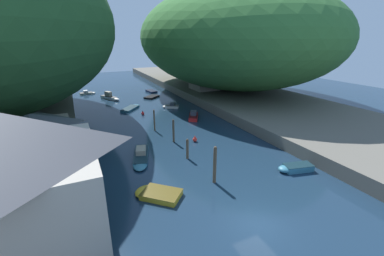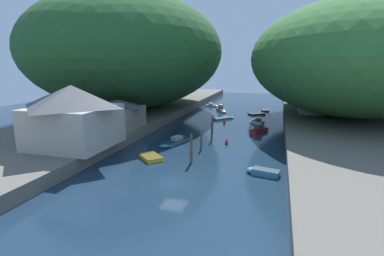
{
  "view_description": "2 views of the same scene",
  "coord_description": "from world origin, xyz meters",
  "px_view_note": "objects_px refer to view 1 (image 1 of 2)",
  "views": [
    {
      "loc": [
        -11.02,
        -12.01,
        13.18
      ],
      "look_at": [
        1.42,
        14.48,
        2.73
      ],
      "focal_mm": 24.0,
      "sensor_mm": 36.0,
      "label": 1
    },
    {
      "loc": [
        9.94,
        -27.38,
        12.22
      ],
      "look_at": [
        -2.53,
        15.54,
        2.35
      ],
      "focal_mm": 28.0,
      "sensor_mm": 36.0,
      "label": 2
    }
  ],
  "objects_px": {
    "boat_far_upstream": "(110,97)",
    "boat_small_dinghy": "(194,115)",
    "person_by_boathouse": "(67,224)",
    "right_bank_cottage": "(204,78)",
    "channel_buoy_near": "(143,113)",
    "boat_open_rowboat": "(156,194)",
    "boat_yellow_tender": "(153,96)",
    "boat_far_right_bank": "(132,108)",
    "waterfront_building": "(9,174)",
    "boat_cabin_cruiser": "(88,93)",
    "boat_red_skiff": "(150,91)",
    "boat_mid_channel": "(141,156)",
    "boathouse_shed": "(34,136)",
    "channel_buoy_far": "(195,139)",
    "boat_moored_right": "(171,106)",
    "person_on_quay": "(47,208)",
    "boat_navy_launch": "(294,168)"
  },
  "relations": [
    {
      "from": "boat_far_upstream",
      "to": "boat_small_dinghy",
      "type": "xyz_separation_m",
      "value": [
        10.82,
        -20.19,
        -0.07
      ]
    },
    {
      "from": "boat_small_dinghy",
      "to": "person_by_boathouse",
      "type": "distance_m",
      "value": 30.64
    },
    {
      "from": "right_bank_cottage",
      "to": "channel_buoy_near",
      "type": "relative_size",
      "value": 7.87
    },
    {
      "from": "boat_open_rowboat",
      "to": "channel_buoy_near",
      "type": "height_order",
      "value": "channel_buoy_near"
    },
    {
      "from": "boat_yellow_tender",
      "to": "person_by_boathouse",
      "type": "relative_size",
      "value": 2.74
    },
    {
      "from": "right_bank_cottage",
      "to": "boat_far_right_bank",
      "type": "relative_size",
      "value": 1.2
    },
    {
      "from": "boat_far_upstream",
      "to": "waterfront_building",
      "type": "bearing_deg",
      "value": 47.29
    },
    {
      "from": "boat_far_right_bank",
      "to": "boat_cabin_cruiser",
      "type": "distance_m",
      "value": 19.19
    },
    {
      "from": "boat_red_skiff",
      "to": "channel_buoy_near",
      "type": "xyz_separation_m",
      "value": [
        -7.07,
        -19.16,
        0.1
      ]
    },
    {
      "from": "boat_red_skiff",
      "to": "boat_mid_channel",
      "type": "xyz_separation_m",
      "value": [
        -11.8,
        -36.14,
        0.08
      ]
    },
    {
      "from": "boat_far_right_bank",
      "to": "boathouse_shed",
      "type": "bearing_deg",
      "value": -84.36
    },
    {
      "from": "boathouse_shed",
      "to": "boat_far_upstream",
      "type": "relative_size",
      "value": 1.41
    },
    {
      "from": "boat_yellow_tender",
      "to": "channel_buoy_far",
      "type": "height_order",
      "value": "channel_buoy_far"
    },
    {
      "from": "boat_moored_right",
      "to": "boat_small_dinghy",
      "type": "xyz_separation_m",
      "value": [
        1.28,
        -7.83,
        0.11
      ]
    },
    {
      "from": "boat_red_skiff",
      "to": "boat_mid_channel",
      "type": "height_order",
      "value": "boat_mid_channel"
    },
    {
      "from": "boat_mid_channel",
      "to": "boat_moored_right",
      "type": "height_order",
      "value": "boat_moored_right"
    },
    {
      "from": "person_on_quay",
      "to": "person_by_boathouse",
      "type": "xyz_separation_m",
      "value": [
        1.18,
        -2.18,
        0.0
      ]
    },
    {
      "from": "boat_small_dinghy",
      "to": "channel_buoy_near",
      "type": "bearing_deg",
      "value": 172.72
    },
    {
      "from": "right_bank_cottage",
      "to": "boat_red_skiff",
      "type": "xyz_separation_m",
      "value": [
        -10.0,
        9.98,
        -3.96
      ]
    },
    {
      "from": "boat_red_skiff",
      "to": "boat_cabin_cruiser",
      "type": "height_order",
      "value": "boat_cabin_cruiser"
    },
    {
      "from": "boat_far_right_bank",
      "to": "channel_buoy_near",
      "type": "bearing_deg",
      "value": -40.68
    },
    {
      "from": "boat_open_rowboat",
      "to": "boat_red_skiff",
      "type": "relative_size",
      "value": 0.98
    },
    {
      "from": "waterfront_building",
      "to": "channel_buoy_near",
      "type": "bearing_deg",
      "value": 61.3
    },
    {
      "from": "boat_navy_launch",
      "to": "person_by_boathouse",
      "type": "distance_m",
      "value": 21.38
    },
    {
      "from": "boat_mid_channel",
      "to": "channel_buoy_far",
      "type": "height_order",
      "value": "boat_mid_channel"
    },
    {
      "from": "boat_moored_right",
      "to": "person_by_boathouse",
      "type": "xyz_separation_m",
      "value": [
        -18.36,
        -31.26,
        2.25
      ]
    },
    {
      "from": "boat_navy_launch",
      "to": "boat_yellow_tender",
      "type": "height_order",
      "value": "boat_navy_launch"
    },
    {
      "from": "boat_cabin_cruiser",
      "to": "boat_moored_right",
      "type": "xyz_separation_m",
      "value": [
        13.71,
        -20.61,
        0.04
      ]
    },
    {
      "from": "channel_buoy_far",
      "to": "boathouse_shed",
      "type": "bearing_deg",
      "value": -177.49
    },
    {
      "from": "boat_moored_right",
      "to": "boat_red_skiff",
      "type": "bearing_deg",
      "value": 28.73
    },
    {
      "from": "boat_far_upstream",
      "to": "boat_far_right_bank",
      "type": "distance_m",
      "value": 10.07
    },
    {
      "from": "boat_moored_right",
      "to": "boat_yellow_tender",
      "type": "xyz_separation_m",
      "value": [
        -0.39,
        10.46,
        -0.13
      ]
    },
    {
      "from": "boat_red_skiff",
      "to": "boat_moored_right",
      "type": "relative_size",
      "value": 1.35
    },
    {
      "from": "right_bank_cottage",
      "to": "boat_cabin_cruiser",
      "type": "height_order",
      "value": "right_bank_cottage"
    },
    {
      "from": "boat_open_rowboat",
      "to": "channel_buoy_near",
      "type": "relative_size",
      "value": 5.41
    },
    {
      "from": "waterfront_building",
      "to": "boat_navy_launch",
      "type": "height_order",
      "value": "waterfront_building"
    },
    {
      "from": "boat_open_rowboat",
      "to": "boat_cabin_cruiser",
      "type": "relative_size",
      "value": 1.2
    },
    {
      "from": "channel_buoy_far",
      "to": "boat_moored_right",
      "type": "bearing_deg",
      "value": 79.83
    },
    {
      "from": "boat_cabin_cruiser",
      "to": "boat_small_dinghy",
      "type": "bearing_deg",
      "value": 23.24
    },
    {
      "from": "person_by_boathouse",
      "to": "boat_navy_launch",
      "type": "bearing_deg",
      "value": -68.84
    },
    {
      "from": "boat_small_dinghy",
      "to": "person_by_boathouse",
      "type": "relative_size",
      "value": 2.86
    },
    {
      "from": "boat_far_right_bank",
      "to": "person_on_quay",
      "type": "relative_size",
      "value": 3.16
    },
    {
      "from": "right_bank_cottage",
      "to": "boat_red_skiff",
      "type": "bearing_deg",
      "value": 135.06
    },
    {
      "from": "boat_yellow_tender",
      "to": "boathouse_shed",
      "type": "bearing_deg",
      "value": -76.24
    },
    {
      "from": "waterfront_building",
      "to": "boat_mid_channel",
      "type": "relative_size",
      "value": 1.57
    },
    {
      "from": "right_bank_cottage",
      "to": "boat_yellow_tender",
      "type": "bearing_deg",
      "value": 161.88
    },
    {
      "from": "boathouse_shed",
      "to": "boat_moored_right",
      "type": "xyz_separation_m",
      "value": [
        20.91,
        18.24,
        -3.7
      ]
    },
    {
      "from": "boat_moored_right",
      "to": "boat_yellow_tender",
      "type": "relative_size",
      "value": 0.72
    },
    {
      "from": "boat_mid_channel",
      "to": "boat_far_right_bank",
      "type": "relative_size",
      "value": 1.23
    },
    {
      "from": "boat_mid_channel",
      "to": "boat_moored_right",
      "type": "xyz_separation_m",
      "value": [
        10.91,
        19.4,
        0.03
      ]
    }
  ]
}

